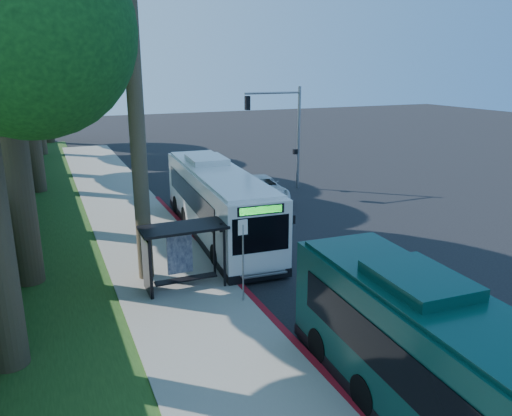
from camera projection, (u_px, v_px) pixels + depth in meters
name	position (u px, v px, depth m)	size (l,w,h in m)	color
ground	(307.00, 241.00, 24.62)	(140.00, 140.00, 0.00)	black
sidewalk	(160.00, 262.00, 21.81)	(4.50, 70.00, 0.12)	gray
red_curb	(243.00, 289.00, 19.16)	(0.25, 30.00, 0.13)	maroon
grass_verge	(20.00, 244.00, 24.05)	(8.00, 70.00, 0.06)	#234719
bus_shelter	(176.00, 245.00, 18.83)	(3.20, 1.51, 2.55)	black
stop_sign_pole	(243.00, 249.00, 17.57)	(0.35, 0.06, 3.17)	gray
traffic_signal_pole	(286.00, 126.00, 33.67)	(4.10, 0.30, 7.00)	gray
tree_2	(21.00, 30.00, 31.29)	(8.82, 8.40, 15.12)	#382B1E
tree_4	(31.00, 50.00, 45.80)	(8.40, 8.00, 14.14)	#382B1E
tree_5	(42.00, 59.00, 53.45)	(7.35, 7.00, 12.86)	#382B1E
white_bus	(217.00, 201.00, 24.95)	(3.46, 12.60, 3.71)	white
teal_bus	(469.00, 388.00, 10.52)	(3.20, 12.22, 3.61)	#09362F
pickup	(262.00, 188.00, 32.00)	(2.44, 5.30, 1.47)	silver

